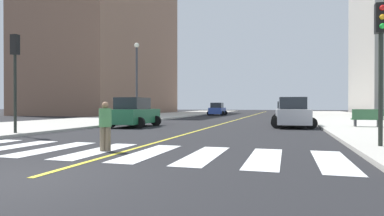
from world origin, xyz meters
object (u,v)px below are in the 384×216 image
at_px(park_bench, 367,118).
at_px(traffic_light_far_corner, 15,64).
at_px(car_blue_fourth, 217,109).
at_px(street_lamp, 137,74).
at_px(car_white_fifth, 287,112).
at_px(car_black_nearest, 287,109).
at_px(car_silver_second, 292,113).
at_px(traffic_light_near_corner, 381,46).
at_px(pedestrian_crossing, 105,124).
at_px(car_green_third, 134,113).

bearing_deg(park_bench, traffic_light_far_corner, 119.94).
bearing_deg(traffic_light_far_corner, car_blue_fourth, 85.64).
bearing_deg(street_lamp, car_white_fifth, 20.95).
xyz_separation_m(car_blue_fourth, street_lamp, (-2.62, -22.55, 3.37)).
xyz_separation_m(car_black_nearest, street_lamp, (-12.78, -26.95, 3.37)).
distance_m(car_silver_second, traffic_light_near_corner, 12.06).
distance_m(car_white_fifth, street_lamp, 14.15).
bearing_deg(car_black_nearest, traffic_light_near_corner, 91.59).
height_order(car_white_fifth, pedestrian_crossing, car_white_fifth).
bearing_deg(car_black_nearest, traffic_light_far_corner, 69.60).
relative_size(car_green_third, traffic_light_far_corner, 0.94).
bearing_deg(car_silver_second, traffic_light_near_corner, 100.57).
bearing_deg(pedestrian_crossing, park_bench, 30.47).
xyz_separation_m(car_silver_second, pedestrian_crossing, (-6.10, -14.20, -0.07)).
relative_size(traffic_light_near_corner, pedestrian_crossing, 2.93).
distance_m(car_black_nearest, car_blue_fourth, 11.08).
bearing_deg(car_white_fifth, car_blue_fourth, -60.36).
relative_size(car_black_nearest, park_bench, 2.44).
relative_size(car_blue_fourth, pedestrian_crossing, 2.66).
bearing_deg(car_white_fifth, street_lamp, 20.54).
relative_size(car_green_third, park_bench, 2.55).
height_order(car_black_nearest, pedestrian_crossing, car_black_nearest).
distance_m(traffic_light_near_corner, traffic_light_far_corner, 16.04).
distance_m(car_blue_fourth, street_lamp, 22.95).
xyz_separation_m(car_blue_fourth, car_white_fifth, (10.20, -17.64, -0.03)).
bearing_deg(car_silver_second, street_lamp, -15.21).
height_order(car_black_nearest, park_bench, car_black_nearest).
bearing_deg(car_blue_fourth, traffic_light_far_corner, -95.40).
height_order(car_white_fifth, traffic_light_near_corner, traffic_light_near_corner).
distance_m(car_silver_second, car_green_third, 11.06).
height_order(traffic_light_near_corner, street_lamp, street_lamp).
bearing_deg(pedestrian_crossing, traffic_light_far_corner, 131.24).
distance_m(car_black_nearest, car_white_fifth, 22.04).
distance_m(park_bench, pedestrian_crossing, 17.38).
relative_size(car_green_third, car_blue_fourth, 1.06).
bearing_deg(car_silver_second, car_white_fifth, -89.49).
relative_size(traffic_light_near_corner, traffic_light_far_corner, 0.98).
bearing_deg(traffic_light_far_corner, car_green_third, 71.60).
bearing_deg(car_blue_fourth, car_green_third, -91.31).
xyz_separation_m(car_blue_fourth, park_bench, (15.17, -26.01, -0.21)).
xyz_separation_m(car_silver_second, car_blue_fourth, (-10.61, 25.55, -0.07)).
height_order(car_green_third, street_lamp, street_lamp).
xyz_separation_m(car_white_fifth, park_bench, (4.96, -8.37, -0.19)).
xyz_separation_m(traffic_light_far_corner, pedestrian_crossing, (7.26, -3.71, -2.68)).
height_order(car_silver_second, park_bench, car_silver_second).
xyz_separation_m(car_black_nearest, car_silver_second, (0.45, -29.95, 0.07)).
distance_m(car_blue_fourth, traffic_light_far_corner, 36.24).
bearing_deg(traffic_light_near_corner, car_white_fifth, -81.03).
relative_size(pedestrian_crossing, street_lamp, 0.24).
relative_size(traffic_light_far_corner, street_lamp, 0.70).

